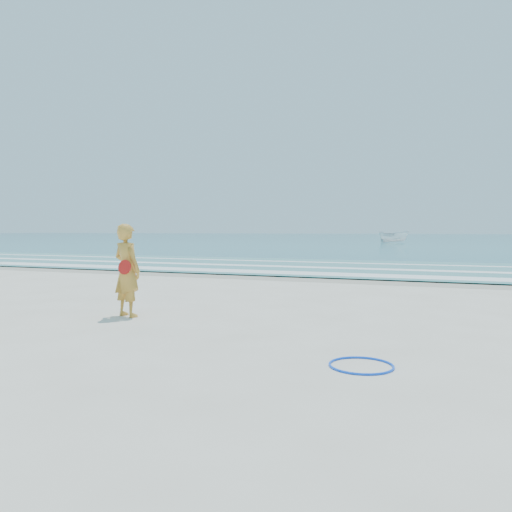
% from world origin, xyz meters
% --- Properties ---
extents(ground, '(400.00, 400.00, 0.00)m').
position_xyz_m(ground, '(0.00, 0.00, 0.00)').
color(ground, silver).
rests_on(ground, ground).
extents(wet_sand, '(400.00, 2.40, 0.00)m').
position_xyz_m(wet_sand, '(0.00, 9.00, 0.00)').
color(wet_sand, '#B2A893').
rests_on(wet_sand, ground).
extents(ocean, '(400.00, 190.00, 0.04)m').
position_xyz_m(ocean, '(0.00, 105.00, 0.02)').
color(ocean, '#19727F').
rests_on(ocean, ground).
extents(shallow, '(400.00, 10.00, 0.01)m').
position_xyz_m(shallow, '(0.00, 14.00, 0.04)').
color(shallow, '#59B7AD').
rests_on(shallow, ocean).
extents(foam_near, '(400.00, 1.40, 0.01)m').
position_xyz_m(foam_near, '(0.00, 10.30, 0.05)').
color(foam_near, white).
rests_on(foam_near, shallow).
extents(foam_mid, '(400.00, 0.90, 0.01)m').
position_xyz_m(foam_mid, '(0.00, 13.20, 0.05)').
color(foam_mid, white).
rests_on(foam_mid, shallow).
extents(foam_far, '(400.00, 0.60, 0.01)m').
position_xyz_m(foam_far, '(0.00, 16.50, 0.05)').
color(foam_far, white).
rests_on(foam_far, shallow).
extents(hoop, '(0.82, 0.82, 0.03)m').
position_xyz_m(hoop, '(3.79, -1.29, 0.01)').
color(hoop, blue).
rests_on(hoop, ground).
extents(boat, '(4.16, 2.43, 1.51)m').
position_xyz_m(boat, '(-2.34, 57.70, 0.80)').
color(boat, white).
rests_on(boat, ocean).
extents(woman, '(0.73, 0.58, 1.75)m').
position_xyz_m(woman, '(-0.91, 0.56, 0.87)').
color(woman, gold).
rests_on(woman, ground).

